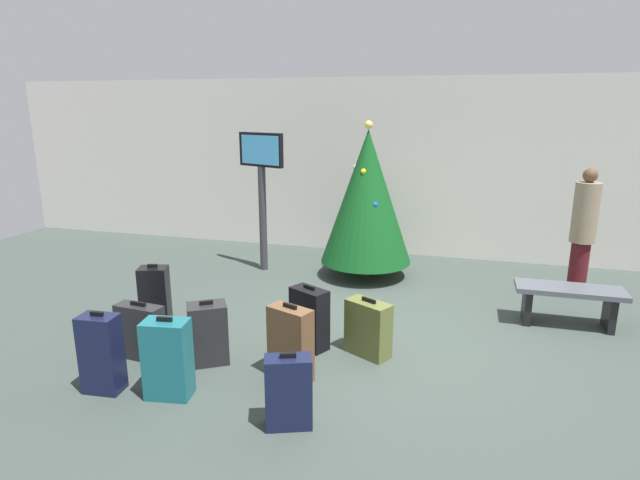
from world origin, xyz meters
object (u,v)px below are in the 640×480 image
Objects in this scene: suitcase_2 at (368,328)px; suitcase_1 at (141,332)px; holiday_tree at (367,197)px; flight_info_kiosk at (262,177)px; suitcase_5 at (309,318)px; suitcase_8 at (101,354)px; suitcase_0 at (289,392)px; suitcase_7 at (208,333)px; waiting_bench at (569,298)px; suitcase_4 at (168,359)px; traveller_0 at (583,230)px; suitcase_6 at (155,298)px; suitcase_3 at (290,344)px.

suitcase_1 is at bearing -162.45° from suitcase_2.
flight_info_kiosk is (-1.64, -0.11, 0.25)m from holiday_tree.
suitcase_1 is 0.88× the size of suitcase_5.
holiday_tree reaches higher than suitcase_8.
suitcase_0 is 1.45m from suitcase_5.
waiting_bench is at bearing 28.43° from suitcase_7.
suitcase_0 is (0.13, -4.01, -0.93)m from holiday_tree.
suitcase_5 reaches higher than suitcase_1.
suitcase_4 is at bearing 173.27° from suitcase_0.
suitcase_5 is (-3.10, -2.55, -0.60)m from traveller_0.
traveller_0 is 3.60m from suitcase_2.
suitcase_2 is 0.94× the size of suitcase_7.
waiting_bench is at bearing 32.90° from suitcase_2.
suitcase_6 is at bearing 111.95° from suitcase_1.
flight_info_kiosk is 3.48× the size of suitcase_1.
suitcase_1 is at bearing -117.60° from holiday_tree.
flight_info_kiosk is 3.31× the size of suitcase_0.
flight_info_kiosk is at bearing -176.02° from holiday_tree.
flight_info_kiosk is 2.83× the size of suitcase_3.
suitcase_5 is at bearing 91.82° from suitcase_3.
traveller_0 reaches higher than suitcase_6.
suitcase_7 is at bearing -31.28° from suitcase_6.
suitcase_2 is (-2.15, -1.39, -0.05)m from waiting_bench.
suitcase_8 reaches higher than waiting_bench.
waiting_bench is at bearing 47.92° from suitcase_0.
suitcase_2 is 0.93m from suitcase_3.
suitcase_1 is 0.79× the size of suitcase_6.
holiday_tree is at bearing 91.91° from suitcase_0.
suitcase_8 is at bearing -76.42° from suitcase_6.
suitcase_0 is (-2.54, -2.81, -0.04)m from waiting_bench.
suitcase_4 is at bearing -136.45° from traveller_0.
suitcase_0 is (1.77, -3.90, -1.18)m from flight_info_kiosk.
traveller_0 reaches higher than suitcase_3.
holiday_tree reaches higher than suitcase_1.
traveller_0 is at bearing -0.73° from holiday_tree.
suitcase_4 is 0.98× the size of suitcase_6.
suitcase_3 is (1.54, -3.17, -1.13)m from flight_info_kiosk.
flight_info_kiosk is 3.97m from suitcase_4.
suitcase_4 reaches higher than suitcase_7.
suitcase_4 is (0.67, -0.57, 0.07)m from suitcase_1.
suitcase_8 is at bearing -90.72° from flight_info_kiosk.
suitcase_2 is at bearing -0.38° from suitcase_5.
suitcase_1 is at bearing -145.25° from traveller_0.
flight_info_kiosk is 4.65m from traveller_0.
suitcase_8 is (-4.36, -2.75, 0.02)m from waiting_bench.
traveller_0 reaches higher than suitcase_4.
suitcase_8 is (-2.21, -1.36, 0.07)m from suitcase_2.
waiting_bench is (2.67, -1.20, -0.89)m from holiday_tree.
holiday_tree is at bearing 66.91° from suitcase_8.
suitcase_6 is (-1.89, 0.00, 0.04)m from suitcase_5.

